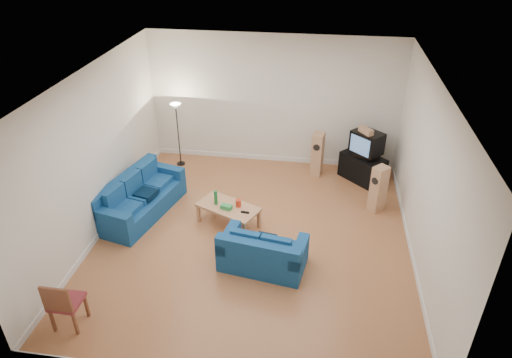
# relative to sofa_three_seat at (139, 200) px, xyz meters

# --- Properties ---
(room) EXTENTS (6.01, 6.51, 3.21)m
(room) POSITION_rel_sofa_three_seat_xyz_m (2.51, -0.51, 1.24)
(room) COLOR brown
(room) RESTS_ON ground
(sofa_three_seat) EXTENTS (1.41, 2.31, 0.83)m
(sofa_three_seat) POSITION_rel_sofa_three_seat_xyz_m (0.00, 0.00, 0.00)
(sofa_three_seat) COLOR navy
(sofa_three_seat) RESTS_ON ground
(sofa_loveseat) EXTENTS (1.61, 1.06, 0.75)m
(sofa_loveseat) POSITION_rel_sofa_three_seat_xyz_m (2.80, -1.33, -0.03)
(sofa_loveseat) COLOR navy
(sofa_loveseat) RESTS_ON ground
(coffee_table) EXTENTS (1.38, 1.07, 0.45)m
(coffee_table) POSITION_rel_sofa_three_seat_xyz_m (1.95, -0.15, 0.09)
(coffee_table) COLOR tan
(coffee_table) RESTS_ON ground
(bottle) EXTENTS (0.10, 0.10, 0.31)m
(bottle) POSITION_rel_sofa_three_seat_xyz_m (1.70, -0.11, 0.29)
(bottle) COLOR #197233
(bottle) RESTS_ON coffee_table
(tissue_box) EXTENTS (0.24, 0.17, 0.09)m
(tissue_box) POSITION_rel_sofa_three_seat_xyz_m (1.94, -0.25, 0.18)
(tissue_box) COLOR green
(tissue_box) RESTS_ON coffee_table
(red_canister) EXTENTS (0.15, 0.15, 0.15)m
(red_canister) POSITION_rel_sofa_three_seat_xyz_m (2.16, -0.13, 0.22)
(red_canister) COLOR red
(red_canister) RESTS_ON coffee_table
(remote) EXTENTS (0.17, 0.07, 0.02)m
(remote) POSITION_rel_sofa_three_seat_xyz_m (2.32, -0.33, 0.15)
(remote) COLOR black
(remote) RESTS_ON coffee_table
(tv_stand) EXTENTS (1.12, 1.11, 0.62)m
(tv_stand) POSITION_rel_sofa_three_seat_xyz_m (4.72, 2.10, 0.00)
(tv_stand) COLOR black
(tv_stand) RESTS_ON ground
(av_receiver) EXTENTS (0.51, 0.48, 0.09)m
(av_receiver) POSITION_rel_sofa_three_seat_xyz_m (4.70, 2.05, 0.36)
(av_receiver) COLOR black
(av_receiver) RESTS_ON tv_stand
(television) EXTENTS (0.82, 0.81, 0.51)m
(television) POSITION_rel_sofa_three_seat_xyz_m (4.74, 2.10, 0.66)
(television) COLOR black
(television) RESTS_ON av_receiver
(centre_speaker) EXTENTS (0.34, 0.39, 0.13)m
(centre_speaker) POSITION_rel_sofa_three_seat_xyz_m (4.68, 2.04, 0.98)
(centre_speaker) COLOR tan
(centre_speaker) RESTS_ON television
(speaker_left) EXTENTS (0.31, 0.37, 1.08)m
(speaker_left) POSITION_rel_sofa_three_seat_xyz_m (3.64, 2.19, 0.23)
(speaker_left) COLOR tan
(speaker_left) RESTS_ON ground
(speaker_right) EXTENTS (0.38, 0.38, 1.03)m
(speaker_right) POSITION_rel_sofa_three_seat_xyz_m (4.96, 0.85, 0.21)
(speaker_right) COLOR tan
(speaker_right) RESTS_ON ground
(floor_lamp) EXTENTS (0.28, 0.28, 1.61)m
(floor_lamp) POSITION_rel_sofa_three_seat_xyz_m (0.24, 2.19, 1.03)
(floor_lamp) COLOR black
(floor_lamp) RESTS_ON ground
(dining_chair) EXTENTS (0.44, 0.44, 0.93)m
(dining_chair) POSITION_rel_sofa_three_seat_xyz_m (0.06, -3.12, 0.21)
(dining_chair) COLOR brown
(dining_chair) RESTS_ON ground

